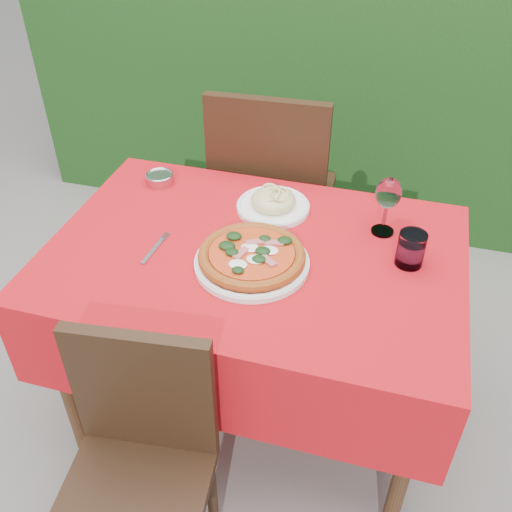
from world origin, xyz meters
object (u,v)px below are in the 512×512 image
(fork, at_px, (153,251))
(chair_near, at_px, (139,457))
(water_glass, at_px, (411,251))
(chair_far, at_px, (272,190))
(pizza_plate, at_px, (252,258))
(pasta_plate, at_px, (273,203))
(steel_ramekin, at_px, (160,179))
(wine_glass, at_px, (388,195))

(fork, bearing_deg, chair_near, -69.86)
(water_glass, bearing_deg, fork, -168.29)
(chair_near, distance_m, chair_far, 1.22)
(water_glass, bearing_deg, pizza_plate, -162.84)
(water_glass, distance_m, fork, 0.77)
(pasta_plate, bearing_deg, fork, -131.78)
(chair_far, xyz_separation_m, steel_ramekin, (-0.33, -0.33, 0.18))
(pizza_plate, bearing_deg, fork, -176.46)
(pasta_plate, height_order, water_glass, water_glass)
(chair_far, distance_m, water_glass, 0.81)
(chair_near, bearing_deg, water_glass, 41.37)
(chair_near, distance_m, wine_glass, 1.03)
(chair_far, height_order, steel_ramekin, chair_far)
(pizza_plate, xyz_separation_m, pasta_plate, (-0.02, 0.31, -0.00))
(chair_near, height_order, chair_far, chair_far)
(wine_glass, bearing_deg, chair_near, -122.28)
(fork, height_order, steel_ramekin, steel_ramekin)
(pasta_plate, height_order, wine_glass, wine_glass)
(chair_near, height_order, fork, chair_near)
(chair_near, bearing_deg, steel_ramekin, 101.81)
(pizza_plate, xyz_separation_m, water_glass, (0.44, 0.14, 0.02))
(chair_near, height_order, pizza_plate, chair_near)
(water_glass, distance_m, steel_ramekin, 0.92)
(water_glass, relative_size, wine_glass, 0.54)
(fork, bearing_deg, pizza_plate, 6.84)
(chair_far, xyz_separation_m, wine_glass, (0.47, -0.41, 0.30))
(steel_ramekin, bearing_deg, fork, -69.61)
(chair_far, xyz_separation_m, pizza_plate, (0.12, -0.69, 0.19))
(chair_far, relative_size, fork, 5.63)
(pasta_plate, relative_size, wine_glass, 1.25)
(chair_far, distance_m, pizza_plate, 0.73)
(chair_near, height_order, pasta_plate, chair_near)
(steel_ramekin, bearing_deg, chair_near, -71.62)
(chair_near, relative_size, steel_ramekin, 9.21)
(water_glass, bearing_deg, chair_far, 135.33)
(fork, bearing_deg, water_glass, 15.01)
(chair_far, xyz_separation_m, water_glass, (0.56, -0.55, 0.21))
(wine_glass, bearing_deg, water_glass, -57.02)
(chair_far, bearing_deg, water_glass, 132.83)
(chair_near, distance_m, pizza_plate, 0.62)
(water_glass, bearing_deg, chair_near, -132.06)
(chair_near, relative_size, fork, 4.64)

